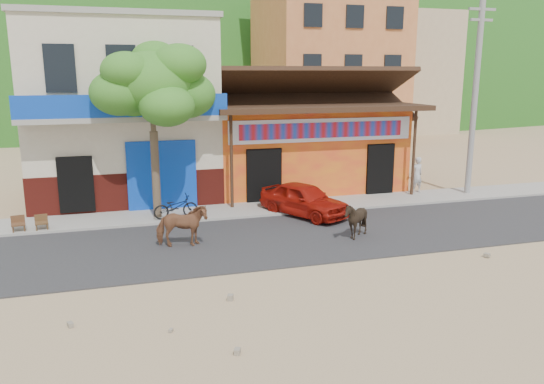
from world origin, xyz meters
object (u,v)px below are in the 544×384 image
Objects in this scene: cow_tan at (182,226)px; cafe_chair_left at (18,217)px; tree at (154,131)px; cafe_chair_right at (41,216)px; cow_dark at (356,220)px; pedestrian at (417,175)px; scooter at (176,207)px; utility_pole at (475,96)px; red_car at (304,199)px.

cow_tan reaches higher than cafe_chair_left.
cafe_chair_right is at bearing -172.33° from tree.
cow_tan reaches higher than cow_dark.
pedestrian is at bearing -61.59° from cow_tan.
cow_dark is at bearing -28.80° from cafe_chair_right.
cow_dark is 0.77× the size of scooter.
utility_pole is 13.27m from cow_tan.
cafe_chair_left is at bearing -177.67° from utility_pole.
cow_dark is (-7.09, -4.18, -3.49)m from utility_pole.
utility_pole reaches higher than pedestrian.
cow_dark reaches higher than scooter.
cow_dark is at bearing -28.93° from cafe_chair_left.
cafe_chair_left is at bearing 66.44° from cow_tan.
utility_pole is at bearing -67.90° from cow_tan.
cow_tan is 0.97× the size of scooter.
cafe_chair_left is 1.04× the size of cafe_chair_right.
pedestrian is 15.25m from cafe_chair_left.
utility_pole is 9.40× the size of cafe_chair_right.
pedestrian reaches higher than cow_tan.
cafe_chair_right is (-4.31, -0.14, 0.02)m from scooter.
cafe_chair_left is (-15.18, -1.40, -0.31)m from pedestrian.
utility_pole is 2.30× the size of red_car.
red_car is 8.81m from cafe_chair_right.
red_car is at bearing -164.71° from cow_dark.
tree is at bearing -0.84° from cafe_chair_right.
utility_pole reaches higher than cow_dark.
cow_dark is 6.26m from scooter.
utility_pole is 12.73m from scooter.
cow_dark is at bearing -34.90° from tree.
cow_dark reaches higher than cafe_chair_left.
utility_pole is 6.77× the size of cow_dark.
cow_tan is (0.47, -3.29, -2.45)m from tree.
cafe_chair_right is (0.69, 0.00, -0.02)m from cafe_chair_left.
red_car is (5.09, -1.00, -2.49)m from tree.
pedestrian reaches higher than red_car.
tree is at bearing -3.44° from cafe_chair_left.
tree is 4.01× the size of cow_tan.
cow_tan is at bearing -81.93° from tree.
pedestrian is (10.18, 1.26, 0.35)m from scooter.
cow_dark is 1.33× the size of cafe_chair_left.
scooter is at bearing -8.34° from cafe_chair_left.
cow_tan is (-12.33, -3.49, -3.45)m from utility_pole.
cafe_chair_right is (-14.49, -1.40, -0.33)m from pedestrian.
pedestrian is (10.78, 0.90, -2.24)m from tree.
cow_tan reaches higher than red_car.
scooter is 1.74× the size of cafe_chair_left.
cafe_chair_right is at bearing -9.92° from cafe_chair_left.
cafe_chair_left is (-9.49, 0.50, -0.07)m from red_car.
pedestrian is 1.78× the size of cafe_chair_right.
tree is 5.08× the size of cow_dark.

